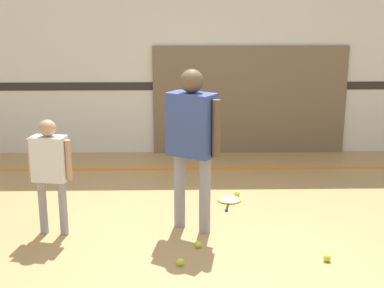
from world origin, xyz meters
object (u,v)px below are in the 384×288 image
person_instructor (192,133)px  tennis_ball_by_spare_racket (237,194)px  person_student_left (50,165)px  tennis_ball_stray_left (327,258)px  tennis_ball_stray_right (180,262)px  racket_spare_on_floor (229,200)px  tennis_ball_near_instructor (198,244)px

person_instructor → tennis_ball_by_spare_racket: person_instructor is taller
person_student_left → tennis_ball_stray_left: bearing=-4.3°
person_instructor → tennis_ball_stray_right: (-0.12, -0.79, -0.97)m
person_instructor → racket_spare_on_floor: 1.34m
tennis_ball_stray_right → tennis_ball_by_spare_racket: bearing=68.7°
racket_spare_on_floor → tennis_ball_stray_left: tennis_ball_stray_left is taller
tennis_ball_by_spare_racket → tennis_ball_stray_right: same height
person_instructor → tennis_ball_by_spare_racket: (0.55, 0.94, -0.97)m
tennis_ball_near_instructor → tennis_ball_stray_left: size_ratio=1.00×
person_instructor → tennis_ball_near_instructor: 1.06m
tennis_ball_by_spare_racket → tennis_ball_stray_right: bearing=-111.3°
tennis_ball_near_instructor → person_instructor: bearing=96.1°
racket_spare_on_floor → tennis_ball_near_instructor: 1.28m
tennis_ball_near_instructor → tennis_ball_by_spare_racket: size_ratio=1.00×
tennis_ball_by_spare_racket → tennis_ball_stray_left: bearing=-69.6°
tennis_ball_by_spare_racket → tennis_ball_stray_left: same height
person_instructor → racket_spare_on_floor: size_ratio=3.11×
tennis_ball_by_spare_racket → racket_spare_on_floor: bearing=-123.9°
tennis_ball_by_spare_racket → tennis_ball_near_instructor: bearing=-110.2°
person_instructor → tennis_ball_near_instructor: bearing=-51.2°
tennis_ball_stray_right → tennis_ball_stray_left: bearing=2.3°
racket_spare_on_floor → tennis_ball_stray_left: (0.73, -1.52, 0.02)m
person_instructor → person_student_left: size_ratio=1.40×
person_instructor → tennis_ball_stray_left: (1.18, -0.74, -0.97)m
tennis_ball_near_instructor → tennis_ball_stray_right: 0.39m
tennis_ball_near_instructor → person_student_left: bearing=165.9°
racket_spare_on_floor → person_student_left: bearing=-54.3°
person_student_left → tennis_ball_by_spare_racket: bearing=38.1°
person_student_left → racket_spare_on_floor: person_student_left is taller
tennis_ball_stray_left → tennis_ball_stray_right: same height
tennis_ball_stray_right → person_instructor: bearing=81.4°
tennis_ball_by_spare_racket → tennis_ball_stray_right: (-0.67, -1.73, 0.00)m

